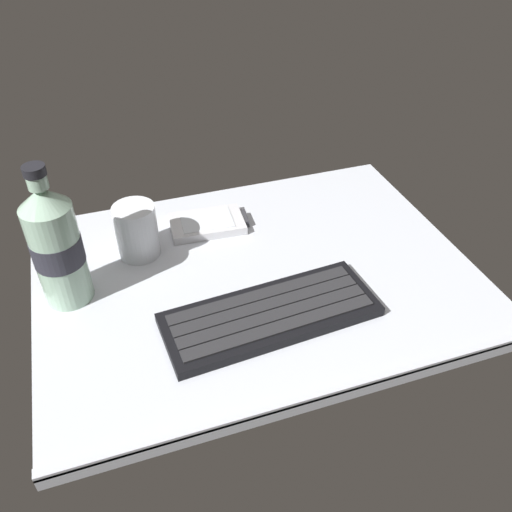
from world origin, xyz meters
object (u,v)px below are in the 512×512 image
at_px(handheld_device, 208,223).
at_px(water_bottle, 56,245).
at_px(keyboard, 270,314).
at_px(juice_cup, 137,233).

bearing_deg(handheld_device, water_bottle, -156.06).
bearing_deg(keyboard, water_bottle, 152.32).
distance_m(handheld_device, water_bottle, 0.26).
relative_size(keyboard, water_bottle, 1.43).
xyz_separation_m(juice_cup, water_bottle, (-0.11, -0.07, 0.05)).
distance_m(juice_cup, water_bottle, 0.14).
bearing_deg(handheld_device, juice_cup, -163.93).
distance_m(keyboard, juice_cup, 0.25).
bearing_deg(juice_cup, handheld_device, 16.07).
xyz_separation_m(keyboard, water_bottle, (-0.25, 0.13, 0.08)).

